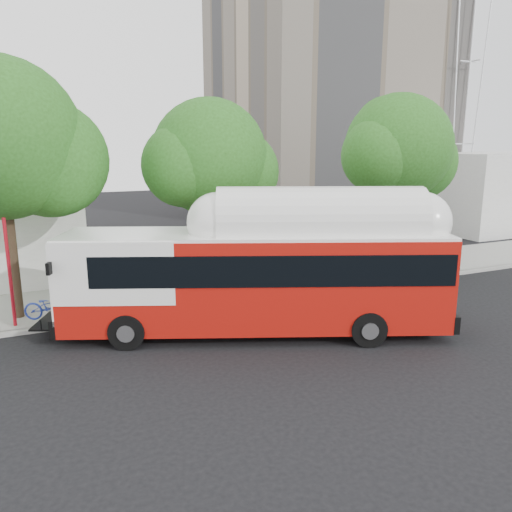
{
  "coord_description": "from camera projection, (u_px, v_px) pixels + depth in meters",
  "views": [
    {
      "loc": [
        -8.06,
        -14.89,
        6.61
      ],
      "look_at": [
        -0.12,
        3.0,
        2.25
      ],
      "focal_mm": 35.0,
      "sensor_mm": 36.0,
      "label": 1
    }
  ],
  "objects": [
    {
      "name": "ground",
      "position": [
        293.0,
        333.0,
        17.91
      ],
      "size": [
        120.0,
        120.0,
        0.0
      ],
      "primitive_type": "plane",
      "color": "black",
      "rests_on": "ground"
    },
    {
      "name": "sidewalk",
      "position": [
        229.0,
        286.0,
        23.69
      ],
      "size": [
        60.0,
        5.0,
        0.15
      ],
      "primitive_type": "cube",
      "color": "gray",
      "rests_on": "ground"
    },
    {
      "name": "curb_strip",
      "position": [
        250.0,
        301.0,
        21.37
      ],
      "size": [
        60.0,
        0.3,
        0.15
      ],
      "primitive_type": "cube",
      "color": "gray",
      "rests_on": "ground"
    },
    {
      "name": "red_curb_segment",
      "position": [
        182.0,
        310.0,
        20.18
      ],
      "size": [
        10.0,
        0.32,
        0.16
      ],
      "primitive_type": "cube",
      "color": "maroon",
      "rests_on": "ground"
    },
    {
      "name": "street_tree_left",
      "position": [
        16.0,
        145.0,
        18.06
      ],
      "size": [
        6.67,
        5.8,
        9.74
      ],
      "color": "#2D2116",
      "rests_on": "ground"
    },
    {
      "name": "street_tree_mid",
      "position": [
        218.0,
        162.0,
        21.79
      ],
      "size": [
        5.75,
        5.0,
        8.62
      ],
      "color": "#2D2116",
      "rests_on": "ground"
    },
    {
      "name": "street_tree_right",
      "position": [
        404.0,
        152.0,
        25.51
      ],
      "size": [
        6.21,
        5.4,
        9.18
      ],
      "color": "#2D2116",
      "rests_on": "ground"
    },
    {
      "name": "apartment_tower",
      "position": [
        325.0,
        24.0,
        46.18
      ],
      "size": [
        18.0,
        18.0,
        37.0
      ],
      "color": "tan",
      "rests_on": "ground"
    },
    {
      "name": "horizon_block",
      "position": [
        511.0,
        187.0,
        43.41
      ],
      "size": [
        20.0,
        12.0,
        6.0
      ],
      "primitive_type": "cube",
      "color": "silver",
      "rests_on": "ground"
    },
    {
      "name": "transit_bus",
      "position": [
        259.0,
        280.0,
        17.54
      ],
      "size": [
        14.1,
        7.63,
        4.21
      ],
      "rotation": [
        0.0,
        0.0,
        -0.39
      ],
      "color": "#A8120B",
      "rests_on": "ground"
    },
    {
      "name": "signal_pole",
      "position": [
        9.0,
        268.0,
        17.82
      ],
      "size": [
        0.13,
        0.43,
        4.5
      ],
      "color": "red",
      "rests_on": "ground"
    }
  ]
}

